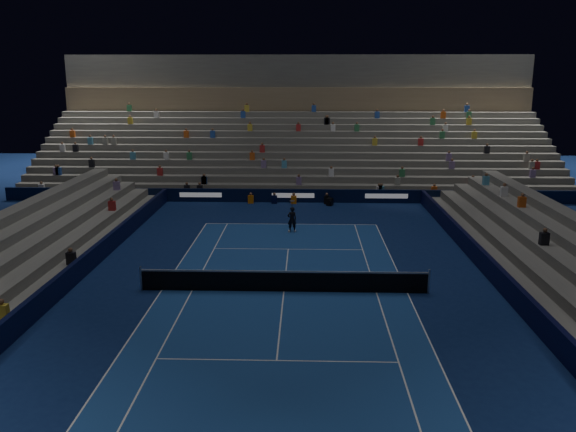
{
  "coord_description": "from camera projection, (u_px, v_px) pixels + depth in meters",
  "views": [
    {
      "loc": [
        0.94,
        -24.19,
        9.45
      ],
      "look_at": [
        0.0,
        6.0,
        2.0
      ],
      "focal_mm": 36.06,
      "sensor_mm": 36.0,
      "label": 1
    }
  ],
  "objects": [
    {
      "name": "broadcast_camera",
      "position": [
        330.0,
        202.0,
        42.56
      ],
      "size": [
        0.56,
        0.92,
        0.54
      ],
      "color": "black",
      "rests_on": "ground"
    },
    {
      "name": "ground",
      "position": [
        284.0,
        292.0,
        25.77
      ],
      "size": [
        90.0,
        90.0,
        0.0
      ],
      "primitive_type": "plane",
      "color": "#0D1D4E",
      "rests_on": "ground"
    },
    {
      "name": "grandstand_main",
      "position": [
        296.0,
        143.0,
        52.04
      ],
      "size": [
        44.0,
        15.2,
        11.2
      ],
      "color": "#5F5F5A",
      "rests_on": "ground"
    },
    {
      "name": "sponsor_barrier_far",
      "position": [
        293.0,
        196.0,
        43.6
      ],
      "size": [
        44.0,
        0.25,
        1.0
      ],
      "primitive_type": "cube",
      "color": "black",
      "rests_on": "ground"
    },
    {
      "name": "court_surface",
      "position": [
        284.0,
        292.0,
        25.77
      ],
      "size": [
        10.97,
        23.77,
        0.01
      ],
      "primitive_type": "cube",
      "color": "navy",
      "rests_on": "ground"
    },
    {
      "name": "sponsor_barrier_east",
      "position": [
        504.0,
        283.0,
        25.36
      ],
      "size": [
        0.25,
        37.0,
        1.0
      ],
      "primitive_type": "cube",
      "color": "black",
      "rests_on": "ground"
    },
    {
      "name": "sponsor_barrier_west",
      "position": [
        68.0,
        279.0,
        25.94
      ],
      "size": [
        0.25,
        37.0,
        1.0
      ],
      "primitive_type": "cube",
      "color": "black",
      "rests_on": "ground"
    },
    {
      "name": "tennis_net",
      "position": [
        284.0,
        281.0,
        25.65
      ],
      "size": [
        12.9,
        0.1,
        1.1
      ],
      "color": "#B2B2B7",
      "rests_on": "ground"
    },
    {
      "name": "tennis_player",
      "position": [
        292.0,
        219.0,
        35.34
      ],
      "size": [
        0.64,
        0.5,
        1.57
      ],
      "primitive_type": "imported",
      "rotation": [
        0.0,
        0.0,
        3.37
      ],
      "color": "black",
      "rests_on": "ground"
    }
  ]
}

